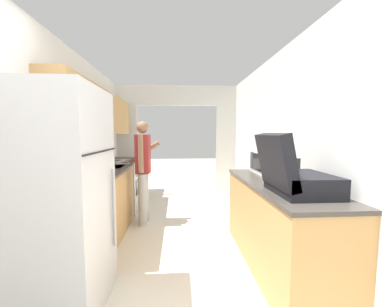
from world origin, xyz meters
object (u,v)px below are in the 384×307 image
(person, at_px, (143,170))
(microwave, at_px, (268,161))
(range_oven, at_px, (121,185))
(suitcase, at_px, (292,175))
(refrigerator, at_px, (54,201))

(person, height_order, microwave, person)
(range_oven, distance_m, suitcase, 3.24)
(refrigerator, height_order, range_oven, refrigerator)
(suitcase, height_order, microwave, suitcase)
(refrigerator, relative_size, range_oven, 1.69)
(range_oven, xyz_separation_m, person, (0.51, -0.70, 0.40))
(person, relative_size, suitcase, 2.79)
(refrigerator, bearing_deg, person, 76.22)
(suitcase, bearing_deg, microwave, 79.07)
(range_oven, height_order, microwave, microwave)
(range_oven, bearing_deg, person, -54.08)
(refrigerator, height_order, microwave, refrigerator)
(range_oven, relative_size, suitcase, 1.83)
(person, bearing_deg, microwave, -110.12)
(range_oven, bearing_deg, suitcase, -50.91)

